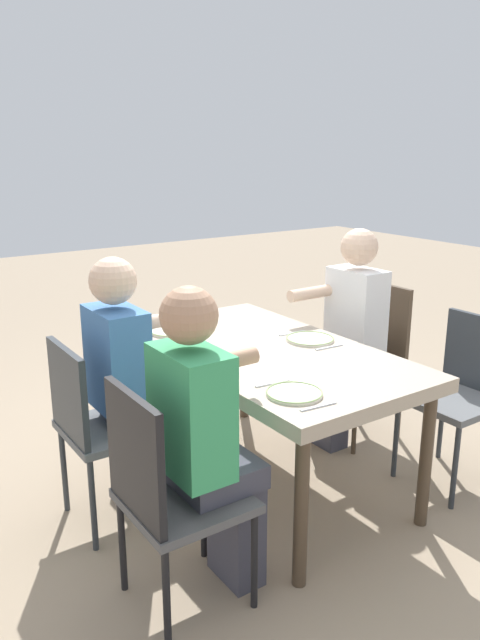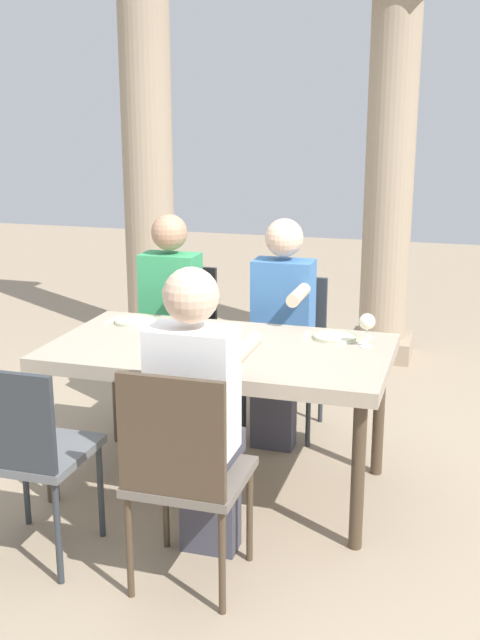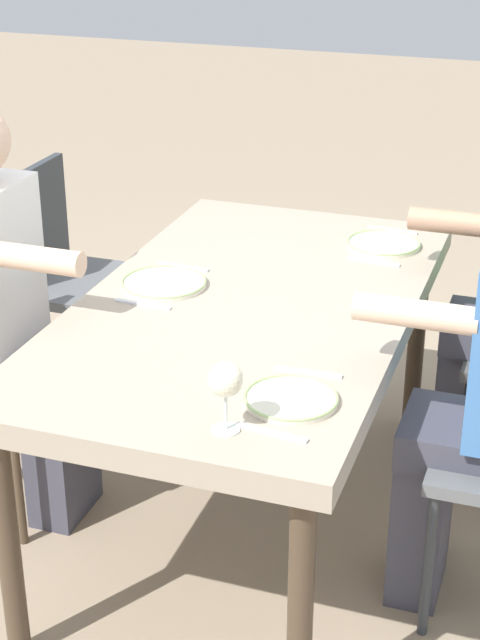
# 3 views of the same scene
# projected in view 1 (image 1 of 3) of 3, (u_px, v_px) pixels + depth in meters

# --- Properties ---
(ground_plane) EXTENTS (16.00, 16.00, 0.00)m
(ground_plane) POSITION_uv_depth(u_px,v_px,m) (265.00, 480.00, 3.35)
(ground_plane) COLOR gray
(dining_table) EXTENTS (1.65, 0.92, 0.75)m
(dining_table) POSITION_uv_depth(u_px,v_px,m) (267.00, 361.00, 3.17)
(dining_table) COLOR tan
(dining_table) RESTS_ON ground
(chair_west_north) EXTENTS (0.44, 0.44, 0.93)m
(chair_west_north) POSITION_uv_depth(u_px,v_px,m) (165.00, 488.00, 2.29)
(chair_west_north) COLOR #4F4F50
(chair_west_north) RESTS_ON ground
(chair_west_south) EXTENTS (0.44, 0.44, 0.90)m
(chair_west_south) POSITION_uv_depth(u_px,v_px,m) (462.00, 387.00, 3.24)
(chair_west_south) COLOR #5B5E61
(chair_west_south) RESTS_ON ground
(chair_mid_north) EXTENTS (0.44, 0.44, 0.91)m
(chair_mid_north) POSITION_uv_depth(u_px,v_px,m) (96.00, 420.00, 2.84)
(chair_mid_north) COLOR #5B5E61
(chair_mid_north) RESTS_ON ground
(chair_mid_south) EXTENTS (0.44, 0.44, 0.94)m
(chair_mid_south) POSITION_uv_depth(u_px,v_px,m) (368.00, 351.00, 3.80)
(chair_mid_south) COLOR #6A6158
(chair_mid_south) RESTS_ON ground
(diner_woman_green) EXTENTS (0.35, 0.50, 1.30)m
(diner_woman_green) POSITION_uv_depth(u_px,v_px,m) (347.00, 330.00, 3.65)
(diner_woman_green) COLOR #3F3F4C
(diner_woman_green) RESTS_ON ground
(diner_man_white) EXTENTS (0.35, 0.50, 1.28)m
(diner_man_white) POSITION_uv_depth(u_px,v_px,m) (206.00, 435.00, 2.35)
(diner_man_white) COLOR #3F3F4C
(diner_man_white) RESTS_ON ground
(diner_guest_third) EXTENTS (0.34, 0.50, 1.28)m
(diner_guest_third) POSITION_uv_depth(u_px,v_px,m) (131.00, 379.00, 2.90)
(diner_guest_third) COLOR #3F3F4C
(diner_guest_third) RESTS_ON ground
(plate_0) EXTENTS (0.24, 0.24, 0.02)m
(plate_0) POSITION_uv_depth(u_px,v_px,m) (294.00, 393.00, 2.55)
(plate_0) COLOR silver
(plate_0) RESTS_ON dining_table
(fork_0) EXTENTS (0.03, 0.17, 0.01)m
(fork_0) POSITION_uv_depth(u_px,v_px,m) (318.00, 406.00, 2.44)
(fork_0) COLOR silver
(fork_0) RESTS_ON dining_table
(spoon_0) EXTENTS (0.03, 0.17, 0.01)m
(spoon_0) POSITION_uv_depth(u_px,v_px,m) (272.00, 383.00, 2.67)
(spoon_0) COLOR silver
(spoon_0) RESTS_ON dining_table
(plate_1) EXTENTS (0.25, 0.25, 0.02)m
(plate_1) POSITION_uv_depth(u_px,v_px,m) (310.00, 339.00, 3.27)
(plate_1) COLOR silver
(plate_1) RESTS_ON dining_table
(fork_1) EXTENTS (0.03, 0.17, 0.01)m
(fork_1) POSITION_uv_depth(u_px,v_px,m) (329.00, 347.00, 3.15)
(fork_1) COLOR silver
(fork_1) RESTS_ON dining_table
(spoon_1) EXTENTS (0.02, 0.17, 0.01)m
(spoon_1) POSITION_uv_depth(u_px,v_px,m) (292.00, 333.00, 3.39)
(spoon_1) COLOR silver
(spoon_1) RESTS_ON dining_table
(plate_2) EXTENTS (0.22, 0.22, 0.02)m
(plate_2) POSITION_uv_depth(u_px,v_px,m) (170.00, 331.00, 3.41)
(plate_2) COLOR silver
(plate_2) RESTS_ON dining_table
(wine_glass_2) EXTENTS (0.08, 0.08, 0.17)m
(wine_glass_2) POSITION_uv_depth(u_px,v_px,m) (171.00, 303.00, 3.56)
(wine_glass_2) COLOR white
(wine_glass_2) RESTS_ON dining_table
(fork_2) EXTENTS (0.02, 0.17, 0.01)m
(fork_2) POSITION_uv_depth(u_px,v_px,m) (183.00, 339.00, 3.29)
(fork_2) COLOR silver
(fork_2) RESTS_ON dining_table
(spoon_2) EXTENTS (0.04, 0.17, 0.01)m
(spoon_2) POSITION_uv_depth(u_px,v_px,m) (158.00, 326.00, 3.53)
(spoon_2) COLOR silver
(spoon_2) RESTS_ON dining_table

